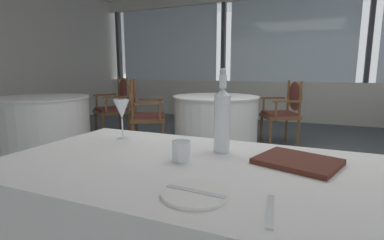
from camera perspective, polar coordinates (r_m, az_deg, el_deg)
ground_plane at (r=2.89m, az=11.22°, el=-12.50°), size 13.32×13.32×0.00m
window_wall_far at (r=6.50m, az=18.57°, el=9.66°), size 9.22×0.14×2.82m
side_plate at (r=0.86m, az=0.70°, el=-14.29°), size 0.20×0.20×0.01m
butter_knife at (r=0.86m, az=0.71°, el=-13.98°), size 0.19×0.03×0.00m
dinner_fork at (r=0.80m, az=15.26°, el=-16.90°), size 0.04×0.19×0.00m
water_bottle at (r=1.27m, az=5.99°, el=0.36°), size 0.07×0.07×0.37m
wine_glass at (r=1.54m, az=-13.76°, el=1.96°), size 0.08×0.08×0.21m
water_tumbler at (r=1.16m, az=-2.13°, el=-6.11°), size 0.07×0.07×0.08m
menu_book at (r=1.20m, az=20.19°, el=-7.69°), size 0.35×0.32×0.02m
background_table_0 at (r=4.50m, az=-27.37°, el=-0.54°), size 1.26×1.26×0.73m
dining_chair_0_1 at (r=4.69m, az=-14.64°, el=3.24°), size 0.66×0.64×0.98m
background_table_1 at (r=4.14m, az=4.67°, el=-0.28°), size 1.22×1.22×0.73m
dining_chair_1_0 at (r=4.06m, az=-9.93°, el=2.11°), size 0.62×0.65×0.97m
dining_chair_1_1 at (r=4.41m, az=18.11°, el=2.27°), size 0.62×0.65×0.94m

